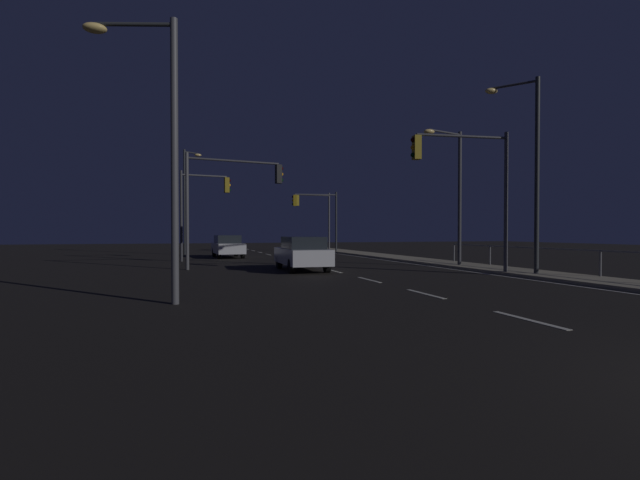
{
  "coord_description": "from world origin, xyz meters",
  "views": [
    {
      "loc": [
        -6.68,
        -2.33,
        1.77
      ],
      "look_at": [
        0.12,
        19.53,
        1.38
      ],
      "focal_mm": 25.18,
      "sensor_mm": 36.0,
      "label": 1
    }
  ],
  "objects_px": {
    "street_lamp_far_end": "(454,183)",
    "street_lamp_across_street": "(187,193)",
    "traffic_light_overhead_east": "(314,210)",
    "traffic_light_mid_left": "(203,199)",
    "traffic_light_mid_right": "(467,172)",
    "car_oncoming": "(228,246)",
    "traffic_light_far_center": "(317,209)",
    "traffic_light_far_left": "(231,188)",
    "car": "(302,253)",
    "street_lamp_median": "(159,131)",
    "street_lamp_corner": "(528,157)"
  },
  "relations": [
    {
      "from": "traffic_light_mid_left",
      "to": "street_lamp_far_end",
      "type": "relative_size",
      "value": 0.82
    },
    {
      "from": "traffic_light_mid_left",
      "to": "street_lamp_across_street",
      "type": "distance_m",
      "value": 8.69
    },
    {
      "from": "traffic_light_mid_left",
      "to": "traffic_light_far_center",
      "type": "xyz_separation_m",
      "value": [
        9.95,
        8.43,
        -0.07
      ]
    },
    {
      "from": "traffic_light_far_center",
      "to": "street_lamp_median",
      "type": "relative_size",
      "value": 0.74
    },
    {
      "from": "street_lamp_corner",
      "to": "street_lamp_across_street",
      "type": "xyz_separation_m",
      "value": [
        -12.88,
        22.53,
        0.1
      ]
    },
    {
      "from": "traffic_light_mid_left",
      "to": "traffic_light_overhead_east",
      "type": "bearing_deg",
      "value": 45.47
    },
    {
      "from": "traffic_light_overhead_east",
      "to": "traffic_light_mid_left",
      "type": "bearing_deg",
      "value": -134.53
    },
    {
      "from": "traffic_light_overhead_east",
      "to": "traffic_light_far_left",
      "type": "xyz_separation_m",
      "value": [
        -9.29,
        -16.9,
        0.11
      ]
    },
    {
      "from": "car",
      "to": "traffic_light_far_center",
      "type": "distance_m",
      "value": 18.31
    },
    {
      "from": "car",
      "to": "street_lamp_corner",
      "type": "relative_size",
      "value": 0.57
    },
    {
      "from": "traffic_light_far_left",
      "to": "street_lamp_corner",
      "type": "relative_size",
      "value": 0.71
    },
    {
      "from": "street_lamp_far_end",
      "to": "street_lamp_across_street",
      "type": "bearing_deg",
      "value": 125.28
    },
    {
      "from": "car",
      "to": "traffic_light_far_center",
      "type": "bearing_deg",
      "value": 71.01
    },
    {
      "from": "street_lamp_far_end",
      "to": "street_lamp_median",
      "type": "bearing_deg",
      "value": -150.08
    },
    {
      "from": "car_oncoming",
      "to": "traffic_light_far_left",
      "type": "relative_size",
      "value": 0.81
    },
    {
      "from": "car",
      "to": "street_lamp_far_end",
      "type": "distance_m",
      "value": 8.46
    },
    {
      "from": "traffic_light_overhead_east",
      "to": "street_lamp_far_end",
      "type": "relative_size",
      "value": 0.79
    },
    {
      "from": "traffic_light_overhead_east",
      "to": "street_lamp_across_street",
      "type": "xyz_separation_m",
      "value": [
        -11.17,
        -1.94,
        1.06
      ]
    },
    {
      "from": "car_oncoming",
      "to": "traffic_light_mid_right",
      "type": "height_order",
      "value": "traffic_light_mid_right"
    },
    {
      "from": "traffic_light_far_center",
      "to": "traffic_light_mid_left",
      "type": "bearing_deg",
      "value": -139.72
    },
    {
      "from": "traffic_light_far_center",
      "to": "street_lamp_corner",
      "type": "xyz_separation_m",
      "value": [
        2.12,
        -22.37,
        1.03
      ]
    },
    {
      "from": "car",
      "to": "street_lamp_far_end",
      "type": "relative_size",
      "value": 0.66
    },
    {
      "from": "car_oncoming",
      "to": "traffic_light_mid_left",
      "type": "relative_size",
      "value": 0.81
    },
    {
      "from": "traffic_light_far_left",
      "to": "street_lamp_far_end",
      "type": "height_order",
      "value": "street_lamp_far_end"
    },
    {
      "from": "traffic_light_far_left",
      "to": "street_lamp_far_end",
      "type": "relative_size",
      "value": 0.82
    },
    {
      "from": "traffic_light_overhead_east",
      "to": "street_lamp_across_street",
      "type": "distance_m",
      "value": 11.39
    },
    {
      "from": "street_lamp_median",
      "to": "street_lamp_across_street",
      "type": "relative_size",
      "value": 0.84
    },
    {
      "from": "street_lamp_corner",
      "to": "street_lamp_far_end",
      "type": "xyz_separation_m",
      "value": [
        -0.29,
        4.73,
        -0.54
      ]
    },
    {
      "from": "car_oncoming",
      "to": "street_lamp_far_end",
      "type": "distance_m",
      "value": 16.41
    },
    {
      "from": "street_lamp_far_end",
      "to": "car_oncoming",
      "type": "bearing_deg",
      "value": 128.18
    },
    {
      "from": "car_oncoming",
      "to": "street_lamp_far_end",
      "type": "bearing_deg",
      "value": -51.82
    },
    {
      "from": "traffic_light_far_center",
      "to": "street_lamp_far_end",
      "type": "height_order",
      "value": "street_lamp_far_end"
    },
    {
      "from": "traffic_light_mid_left",
      "to": "traffic_light_mid_right",
      "type": "bearing_deg",
      "value": -52.81
    },
    {
      "from": "traffic_light_mid_left",
      "to": "street_lamp_median",
      "type": "height_order",
      "value": "street_lamp_median"
    },
    {
      "from": "traffic_light_mid_right",
      "to": "street_lamp_across_street",
      "type": "xyz_separation_m",
      "value": [
        -10.67,
        21.58,
        0.68
      ]
    },
    {
      "from": "traffic_light_overhead_east",
      "to": "car",
      "type": "bearing_deg",
      "value": -108.15
    },
    {
      "from": "street_lamp_median",
      "to": "street_lamp_far_end",
      "type": "bearing_deg",
      "value": 29.92
    },
    {
      "from": "traffic_light_overhead_east",
      "to": "street_lamp_corner",
      "type": "bearing_deg",
      "value": -86.0
    },
    {
      "from": "car",
      "to": "traffic_light_far_left",
      "type": "bearing_deg",
      "value": 142.75
    },
    {
      "from": "car_oncoming",
      "to": "traffic_light_far_center",
      "type": "bearing_deg",
      "value": 31.89
    },
    {
      "from": "traffic_light_mid_right",
      "to": "traffic_light_far_center",
      "type": "relative_size",
      "value": 1.12
    },
    {
      "from": "traffic_light_far_left",
      "to": "street_lamp_corner",
      "type": "xyz_separation_m",
      "value": [
        11.0,
        -7.57,
        0.86
      ]
    },
    {
      "from": "street_lamp_corner",
      "to": "street_lamp_far_end",
      "type": "bearing_deg",
      "value": 93.52
    },
    {
      "from": "traffic_light_overhead_east",
      "to": "street_lamp_across_street",
      "type": "bearing_deg",
      "value": -170.13
    },
    {
      "from": "car_oncoming",
      "to": "traffic_light_far_left",
      "type": "bearing_deg",
      "value": -94.65
    },
    {
      "from": "traffic_light_mid_right",
      "to": "street_lamp_across_street",
      "type": "height_order",
      "value": "street_lamp_across_street"
    },
    {
      "from": "car_oncoming",
      "to": "traffic_light_far_center",
      "type": "height_order",
      "value": "traffic_light_far_center"
    },
    {
      "from": "traffic_light_overhead_east",
      "to": "car_oncoming",
      "type": "bearing_deg",
      "value": -139.99
    },
    {
      "from": "traffic_light_mid_left",
      "to": "street_lamp_far_end",
      "type": "xyz_separation_m",
      "value": [
        11.78,
        -9.21,
        0.42
      ]
    },
    {
      "from": "traffic_light_mid_left",
      "to": "street_lamp_median",
      "type": "distance_m",
      "value": 17.12
    }
  ]
}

